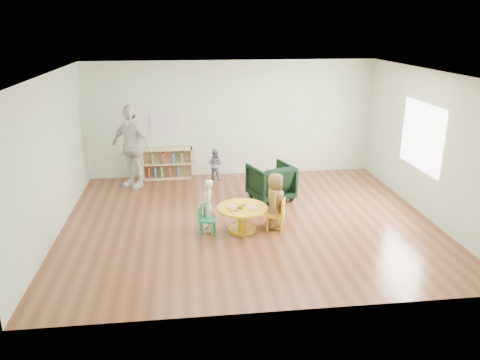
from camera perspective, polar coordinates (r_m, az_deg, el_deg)
The scene contains 11 objects.
room at distance 8.48m, azimuth 1.19°, elevation 6.80°, with size 7.10×7.00×2.80m.
activity_table at distance 8.53m, azimuth 0.28°, elevation -4.21°, with size 0.92×0.92×0.51m.
kid_chair_left at distance 8.45m, azimuth -4.28°, elevation -4.68°, with size 0.34×0.34×0.55m.
kid_chair_right at distance 8.59m, azimuth 4.66°, elevation -4.12°, with size 0.41×0.41×0.60m.
bookshelf at distance 11.56m, azimuth -8.87°, elevation 2.00°, with size 1.20×0.30×0.75m.
alphabet_poster at distance 11.44m, azimuth -9.03°, elevation 6.91°, with size 0.74×0.01×0.54m.
armchair at distance 10.06m, azimuth 3.79°, elevation -0.22°, with size 0.83×0.85×0.78m, color black.
child_left at distance 8.49m, azimuth -3.98°, elevation -3.13°, with size 0.36×0.23×0.98m, color silver.
child_right at distance 8.59m, azimuth 4.31°, elevation -2.56°, with size 0.52×0.34×1.07m, color gold.
toddler at distance 11.32m, azimuth -3.07°, elevation 1.93°, with size 0.37×0.29×0.76m, color #18213C.
adult_caretaker at distance 10.95m, azimuth -13.06°, elevation 4.02°, with size 1.12×0.47×1.91m, color white.
Camera 1 is at (-1.16, -8.22, 3.64)m, focal length 35.00 mm.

